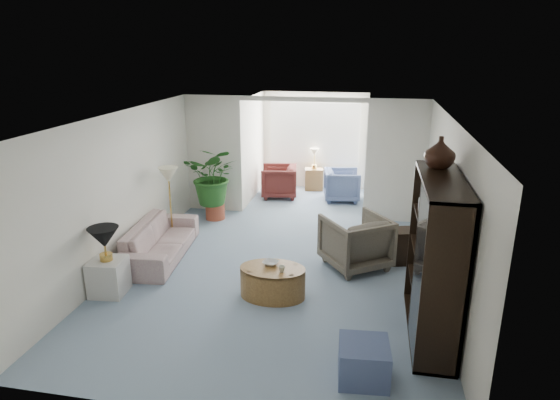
% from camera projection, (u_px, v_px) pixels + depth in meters
% --- Properties ---
extents(floor, '(6.00, 6.00, 0.00)m').
position_uv_depth(floor, '(273.00, 278.00, 7.54)').
color(floor, '#8195AA').
rests_on(floor, ground).
extents(sunroom_floor, '(2.60, 2.60, 0.00)m').
position_uv_depth(sunroom_floor, '(308.00, 200.00, 11.37)').
color(sunroom_floor, '#8195AA').
rests_on(sunroom_floor, ground).
extents(back_pier_left, '(1.20, 0.12, 2.50)m').
position_uv_depth(back_pier_left, '(214.00, 154.00, 10.30)').
color(back_pier_left, white).
rests_on(back_pier_left, ground).
extents(back_pier_right, '(1.20, 0.12, 2.50)m').
position_uv_depth(back_pier_right, '(396.00, 162.00, 9.62)').
color(back_pier_right, white).
rests_on(back_pier_right, ground).
extents(back_header, '(2.60, 0.12, 0.10)m').
position_uv_depth(back_header, '(303.00, 99.00, 9.59)').
color(back_header, white).
rests_on(back_header, back_pier_left).
extents(window_pane, '(2.20, 0.02, 1.50)m').
position_uv_depth(window_pane, '(315.00, 133.00, 11.95)').
color(window_pane, white).
extents(window_blinds, '(2.20, 0.02, 1.50)m').
position_uv_depth(window_blinds, '(315.00, 133.00, 11.92)').
color(window_blinds, white).
extents(framed_picture, '(0.04, 0.50, 0.40)m').
position_uv_depth(framed_picture, '(450.00, 184.00, 6.48)').
color(framed_picture, '#B6A792').
extents(sofa, '(1.00, 2.13, 0.60)m').
position_uv_depth(sofa, '(160.00, 240.00, 8.23)').
color(sofa, beige).
rests_on(sofa, ground).
extents(end_table, '(0.52, 0.52, 0.53)m').
position_uv_depth(end_table, '(109.00, 277.00, 7.02)').
color(end_table, beige).
rests_on(end_table, ground).
extents(table_lamp, '(0.44, 0.44, 0.30)m').
position_uv_depth(table_lamp, '(104.00, 238.00, 6.83)').
color(table_lamp, black).
rests_on(table_lamp, end_table).
extents(floor_lamp, '(0.36, 0.36, 0.28)m').
position_uv_depth(floor_lamp, '(168.00, 175.00, 8.68)').
color(floor_lamp, '#F9F3C6').
rests_on(floor_lamp, ground).
extents(coffee_table, '(1.18, 1.18, 0.45)m').
position_uv_depth(coffee_table, '(273.00, 282.00, 6.94)').
color(coffee_table, olive).
rests_on(coffee_table, ground).
extents(coffee_bowl, '(0.27, 0.27, 0.05)m').
position_uv_depth(coffee_bowl, '(271.00, 263.00, 6.97)').
color(coffee_bowl, silver).
rests_on(coffee_bowl, coffee_table).
extents(coffee_cup, '(0.12, 0.12, 0.09)m').
position_uv_depth(coffee_cup, '(282.00, 269.00, 6.74)').
color(coffee_cup, beige).
rests_on(coffee_cup, coffee_table).
extents(wingback_chair, '(1.31, 1.32, 0.87)m').
position_uv_depth(wingback_chair, '(356.00, 242.00, 7.83)').
color(wingback_chair, '#665F51').
rests_on(wingback_chair, ground).
extents(side_table_dark, '(0.56, 0.49, 0.57)m').
position_uv_depth(side_table_dark, '(398.00, 246.00, 8.03)').
color(side_table_dark, black).
rests_on(side_table_dark, ground).
extents(entertainment_cabinet, '(0.48, 1.82, 2.02)m').
position_uv_depth(entertainment_cabinet, '(435.00, 259.00, 5.84)').
color(entertainment_cabinet, black).
rests_on(entertainment_cabinet, ground).
extents(cabinet_urn, '(0.38, 0.38, 0.40)m').
position_uv_depth(cabinet_urn, '(440.00, 152.00, 5.94)').
color(cabinet_urn, '#311A10').
rests_on(cabinet_urn, entertainment_cabinet).
extents(ottoman, '(0.58, 0.58, 0.43)m').
position_uv_depth(ottoman, '(364.00, 361.00, 5.22)').
color(ottoman, slate).
rests_on(ottoman, ground).
extents(plant_pot, '(0.40, 0.40, 0.32)m').
position_uv_depth(plant_pot, '(215.00, 211.00, 10.10)').
color(plant_pot, '#A0462E').
rests_on(plant_pot, ground).
extents(house_plant, '(1.10, 0.96, 1.23)m').
position_uv_depth(house_plant, '(214.00, 176.00, 9.86)').
color(house_plant, '#22571D').
rests_on(house_plant, plant_pot).
extents(sunroom_chair_blue, '(0.91, 0.89, 0.73)m').
position_uv_depth(sunroom_chair_blue, '(342.00, 185.00, 11.24)').
color(sunroom_chair_blue, slate).
rests_on(sunroom_chair_blue, ground).
extents(sunroom_chair_maroon, '(0.95, 0.93, 0.76)m').
position_uv_depth(sunroom_chair_maroon, '(279.00, 181.00, 11.50)').
color(sunroom_chair_maroon, '#53211C').
rests_on(sunroom_chair_maroon, ground).
extents(sunroom_table, '(0.49, 0.41, 0.54)m').
position_uv_depth(sunroom_table, '(314.00, 179.00, 12.10)').
color(sunroom_table, olive).
rests_on(sunroom_table, ground).
extents(shelf_clutter, '(0.30, 1.17, 1.06)m').
position_uv_depth(shelf_clutter, '(432.00, 256.00, 5.72)').
color(shelf_clutter, '#413F3C').
rests_on(shelf_clutter, entertainment_cabinet).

